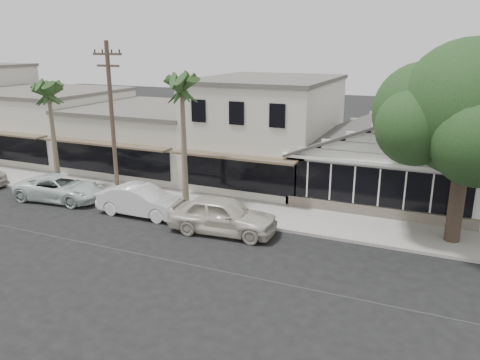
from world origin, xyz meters
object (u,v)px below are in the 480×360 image
at_px(utility_pole, 112,120).
at_px(car_1, 142,201).
at_px(car_0, 223,215).
at_px(shade_tree, 467,112).
at_px(car_2, 60,188).

xyz_separation_m(utility_pole, car_1, (2.39, -1.05, -3.99)).
height_order(car_0, shade_tree, shade_tree).
distance_m(car_0, car_1, 5.02).
height_order(car_1, shade_tree, shade_tree).
height_order(car_1, car_2, car_1).
distance_m(car_1, car_2, 5.81).
height_order(utility_pole, car_2, utility_pole).
relative_size(utility_pole, car_2, 1.70).
relative_size(utility_pole, car_1, 1.85).
bearing_deg(car_2, shade_tree, -88.37).
distance_m(utility_pole, car_2, 5.37).
bearing_deg(utility_pole, car_2, -165.51).
bearing_deg(car_2, car_1, -97.23).
xyz_separation_m(utility_pole, car_2, (-3.42, -0.88, -4.05)).
distance_m(utility_pole, car_0, 8.49).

